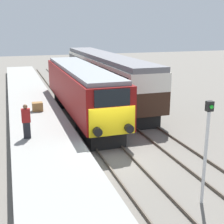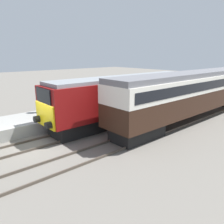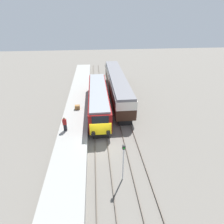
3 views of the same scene
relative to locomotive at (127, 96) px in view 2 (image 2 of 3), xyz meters
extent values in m
plane|color=slate|center=(0.00, -7.75, -2.10)|extent=(120.00, 120.00, 0.00)
cube|color=gray|center=(-3.30, 0.25, -1.68)|extent=(3.50, 50.00, 0.83)
cube|color=#4C4238|center=(-0.72, -2.75, -2.03)|extent=(0.07, 60.00, 0.14)
cube|color=#4C4238|center=(0.72, -2.75, -2.03)|extent=(0.07, 60.00, 0.14)
cube|color=#4C4238|center=(2.68, -2.75, -2.03)|extent=(0.07, 60.00, 0.14)
cube|color=#4C4238|center=(4.12, -2.75, -2.03)|extent=(0.07, 60.00, 0.14)
cube|color=black|center=(0.00, -4.67, -1.60)|extent=(2.03, 4.00, 1.00)
cube|color=black|center=(0.00, 4.75, -1.60)|extent=(2.03, 4.00, 1.00)
cube|color=maroon|center=(0.00, 0.04, 0.15)|extent=(2.70, 14.42, 2.48)
cube|color=yellow|center=(0.00, -7.21, -0.35)|extent=(2.48, 0.10, 1.49)
cube|color=black|center=(0.00, -7.21, 0.89)|extent=(1.89, 0.10, 0.89)
cube|color=gray|center=(0.00, 0.04, 1.51)|extent=(2.38, 13.85, 0.24)
cylinder|color=black|center=(-0.85, -7.42, -0.75)|extent=(0.44, 0.35, 0.44)
cylinder|color=black|center=(0.85, -7.42, -0.75)|extent=(0.44, 0.35, 0.44)
cube|color=black|center=(3.40, -2.40, -1.62)|extent=(1.89, 3.60, 0.95)
cube|color=#331E14|center=(3.40, 5.21, -0.38)|extent=(2.70, 19.63, 1.53)
cube|color=silver|center=(3.40, 5.21, 0.99)|extent=(2.71, 19.63, 1.20)
cube|color=black|center=(3.40, 5.21, 0.99)|extent=(2.75, 18.84, 0.66)
cube|color=slate|center=(3.40, 5.21, 1.77)|extent=(2.48, 19.63, 0.36)
cube|color=black|center=(-4.18, -5.76, -0.84)|extent=(0.36, 0.24, 0.86)
cube|color=maroon|center=(-4.18, -5.76, -0.05)|extent=(0.44, 0.26, 0.72)
sphere|color=brown|center=(-4.18, -5.76, 0.43)|extent=(0.23, 0.23, 0.23)
cube|color=olive|center=(-3.15, -0.41, -0.97)|extent=(0.70, 0.56, 0.60)
camera|label=1|loc=(-4.81, -21.69, 4.36)|focal=50.00mm
camera|label=2|loc=(12.58, -12.61, 3.35)|focal=35.00mm
camera|label=3|loc=(-0.32, -23.49, 11.09)|focal=28.00mm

